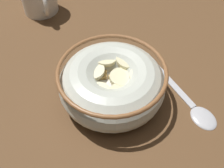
# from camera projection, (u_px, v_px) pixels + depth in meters

# --- Properties ---
(ground_plane) EXTENTS (0.97, 0.97, 0.02)m
(ground_plane) POSITION_uv_depth(u_px,v_px,m) (112.00, 101.00, 0.44)
(ground_plane) COLOR brown
(cereal_bowl) EXTENTS (0.16, 0.16, 0.06)m
(cereal_bowl) POSITION_uv_depth(u_px,v_px,m) (112.00, 83.00, 0.40)
(cereal_bowl) COLOR beige
(cereal_bowl) RESTS_ON ground_plane
(spoon) EXTENTS (0.14, 0.03, 0.01)m
(spoon) POSITION_uv_depth(u_px,v_px,m) (197.00, 109.00, 0.41)
(spoon) COLOR #B7B7BC
(spoon) RESTS_ON ground_plane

